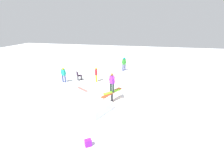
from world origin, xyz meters
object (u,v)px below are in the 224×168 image
at_px(bystander_teal, 64,74).
at_px(folding_chair, 79,76).
at_px(main_rider_on_rail, 112,83).
at_px(bystander_green, 124,63).
at_px(backpack_on_snow, 88,143).
at_px(rail_feature, 112,93).
at_px(bystander_red, 96,74).
at_px(loose_snowboard_coral, 83,89).

bearing_deg(bystander_teal, folding_chair, 43.71).
relative_size(main_rider_on_rail, folding_chair, 1.57).
relative_size(bystander_green, backpack_on_snow, 4.58).
xyz_separation_m(rail_feature, bystander_red, (3.95, 2.45, 0.17)).
relative_size(bystander_teal, backpack_on_snow, 4.17).
relative_size(rail_feature, bystander_green, 1.37).
height_order(bystander_green, folding_chair, bystander_green).
relative_size(rail_feature, bystander_red, 1.54).
height_order(rail_feature, folding_chair, folding_chair).
bearing_deg(folding_chair, loose_snowboard_coral, 166.04).
xyz_separation_m(loose_snowboard_coral, backpack_on_snow, (-6.59, -2.97, 0.16)).
distance_m(rail_feature, bystander_teal, 6.18).
bearing_deg(bystander_green, backpack_on_snow, 45.01).
bearing_deg(main_rider_on_rail, bystander_teal, 98.51).
bearing_deg(bystander_teal, main_rider_on_rail, -24.42).
xyz_separation_m(rail_feature, bystander_green, (8.45, 0.54, 0.26)).
distance_m(main_rider_on_rail, backpack_on_snow, 5.06).
relative_size(bystander_red, bystander_green, 0.89).
xyz_separation_m(bystander_green, loose_snowboard_coral, (-6.76, 2.41, -0.86)).
relative_size(rail_feature, backpack_on_snow, 6.30).
height_order(bystander_red, folding_chair, bystander_red).
relative_size(main_rider_on_rail, loose_snowboard_coral, 1.00).
relative_size(loose_snowboard_coral, folding_chair, 1.58).
relative_size(main_rider_on_rail, bystander_green, 0.89).
bearing_deg(bystander_green, main_rider_on_rail, 46.28).
height_order(bystander_green, backpack_on_snow, bystander_green).
height_order(bystander_red, backpack_on_snow, bystander_red).
relative_size(bystander_teal, bystander_green, 0.91).
height_order(rail_feature, bystander_green, bystander_green).
bearing_deg(backpack_on_snow, bystander_red, -112.49).
bearing_deg(loose_snowboard_coral, main_rider_on_rail, 3.90).
bearing_deg(bystander_green, loose_snowboard_coral, 23.02).
height_order(bystander_red, bystander_green, bystander_green).
height_order(main_rider_on_rail, bystander_red, main_rider_on_rail).
distance_m(bystander_green, backpack_on_snow, 13.38).
xyz_separation_m(folding_chair, backpack_on_snow, (-8.87, -4.25, -0.24)).
xyz_separation_m(rail_feature, folding_chair, (3.96, 4.23, -0.20)).
distance_m(bystander_red, loose_snowboard_coral, 2.44).
distance_m(bystander_teal, bystander_red, 3.04).
relative_size(bystander_red, folding_chair, 1.58).
height_order(rail_feature, main_rider_on_rail, main_rider_on_rail).
relative_size(bystander_red, loose_snowboard_coral, 1.00).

